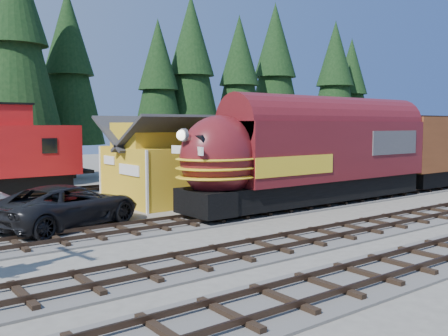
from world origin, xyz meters
TOP-DOWN VIEW (x-y plane):
  - ground at (0.00, 0.00)m, footprint 120.00×120.00m
  - track_siding at (10.00, 4.00)m, footprint 68.00×3.20m
  - track_spur at (-10.00, 18.00)m, footprint 32.00×3.20m
  - depot at (-0.00, 10.50)m, footprint 12.80×7.00m
  - conifer_backdrop at (2.75, 24.97)m, footprint 80.20×23.20m
  - locomotive at (2.45, 4.00)m, footprint 17.86×3.55m
  - pickup_truck_a at (-10.57, 6.69)m, footprint 7.86×5.60m

SIDE VIEW (x-z plane):
  - ground at x=0.00m, z-range 0.00..0.00m
  - track_siding at x=10.00m, z-range -0.11..0.22m
  - track_spur at x=-10.00m, z-range -0.11..0.22m
  - pickup_truck_a at x=-10.57m, z-range 0.00..1.99m
  - locomotive at x=2.45m, z-range 0.37..5.23m
  - depot at x=0.00m, z-range 0.31..5.61m
  - conifer_backdrop at x=2.75m, z-range 1.73..18.89m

